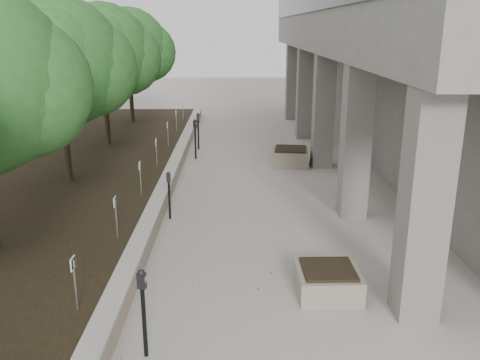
{
  "coord_description": "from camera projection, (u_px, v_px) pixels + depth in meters",
  "views": [
    {
      "loc": [
        0.26,
        -6.93,
        4.88
      ],
      "look_at": [
        0.39,
        5.78,
        1.05
      ],
      "focal_mm": 38.05,
      "sensor_mm": 36.0,
      "label": 1
    }
  ],
  "objects": [
    {
      "name": "planter_front",
      "position": [
        328.0,
        281.0,
        9.62
      ],
      "size": [
        1.18,
        1.18,
        0.54
      ],
      "primitive_type": null,
      "rotation": [
        0.0,
        0.0,
        0.01
      ],
      "color": "tan",
      "rests_on": "ground"
    },
    {
      "name": "parking_sign_5",
      "position": [
        157.0,
        153.0,
        16.86
      ],
      "size": [
        0.04,
        0.22,
        0.96
      ],
      "primitive_type": null,
      "color": "black",
      "rests_on": "planting_bed"
    },
    {
      "name": "parking_sign_6",
      "position": [
        168.0,
        134.0,
        19.73
      ],
      "size": [
        0.04,
        0.22,
        0.96
      ],
      "primitive_type": null,
      "color": "black",
      "rests_on": "planting_bed"
    },
    {
      "name": "planter_back",
      "position": [
        290.0,
        156.0,
        18.72
      ],
      "size": [
        1.5,
        1.5,
        0.62
      ],
      "primitive_type": null,
      "rotation": [
        0.0,
        0.0,
        -0.13
      ],
      "color": "tan",
      "rests_on": "ground"
    },
    {
      "name": "parking_sign_3",
      "position": [
        116.0,
        218.0,
        11.11
      ],
      "size": [
        0.04,
        0.22,
        0.96
      ],
      "primitive_type": null,
      "color": "black",
      "rests_on": "planting_bed"
    },
    {
      "name": "parking_sign_2",
      "position": [
        75.0,
        284.0,
        8.24
      ],
      "size": [
        0.04,
        0.22,
        0.96
      ],
      "primitive_type": null,
      "color": "black",
      "rests_on": "planting_bed"
    },
    {
      "name": "parking_meter_5",
      "position": [
        198.0,
        131.0,
        20.89
      ],
      "size": [
        0.16,
        0.12,
        1.52
      ],
      "primitive_type": null,
      "rotation": [
        0.0,
        0.0,
        0.11
      ],
      "color": "black",
      "rests_on": "ground"
    },
    {
      "name": "ground",
      "position": [
        219.0,
        349.0,
        8.04
      ],
      "size": [
        90.0,
        90.0,
        0.0
      ],
      "primitive_type": "plane",
      "color": "#AFAAA1",
      "rests_on": "ground"
    },
    {
      "name": "parking_sign_8",
      "position": [
        183.0,
        110.0,
        25.47
      ],
      "size": [
        0.04,
        0.22,
        0.96
      ],
      "primitive_type": null,
      "color": "black",
      "rests_on": "planting_bed"
    },
    {
      "name": "crabapple_tree_5",
      "position": [
        129.0,
        65.0,
        24.32
      ],
      "size": [
        4.6,
        4.0,
        5.44
      ],
      "primitive_type": null,
      "color": "#245F24",
      "rests_on": "planting_bed"
    },
    {
      "name": "berry_scatter",
      "position": [
        221.0,
        228.0,
        12.82
      ],
      "size": [
        3.3,
        14.1,
        0.02
      ],
      "primitive_type": null,
      "color": "maroon",
      "rests_on": "ground"
    },
    {
      "name": "crabapple_tree_4",
      "position": [
        103.0,
        75.0,
        19.54
      ],
      "size": [
        4.6,
        4.0,
        5.44
      ],
      "primitive_type": null,
      "color": "#245F24",
      "rests_on": "planting_bed"
    },
    {
      "name": "parking_sign_4",
      "position": [
        141.0,
        179.0,
        13.99
      ],
      "size": [
        0.04,
        0.22,
        0.96
      ],
      "primitive_type": null,
      "color": "black",
      "rests_on": "planting_bed"
    },
    {
      "name": "parking_meter_3",
      "position": [
        169.0,
        196.0,
        13.3
      ],
      "size": [
        0.14,
        0.1,
        1.29
      ],
      "primitive_type": null,
      "rotation": [
        0.0,
        0.0,
        0.1
      ],
      "color": "black",
      "rests_on": "ground"
    },
    {
      "name": "planting_bed",
      "position": [
        59.0,
        177.0,
        16.54
      ],
      "size": [
        7.0,
        26.0,
        0.4
      ],
      "primitive_type": "cube",
      "color": "#2D2416",
      "rests_on": "ground"
    },
    {
      "name": "parking_sign_7",
      "position": [
        176.0,
        121.0,
        22.6
      ],
      "size": [
        0.04,
        0.22,
        0.96
      ],
      "primitive_type": null,
      "color": "black",
      "rests_on": "planting_bed"
    },
    {
      "name": "parking_meter_2",
      "position": [
        144.0,
        314.0,
        7.66
      ],
      "size": [
        0.16,
        0.13,
        1.47
      ],
      "primitive_type": null,
      "rotation": [
        0.0,
        0.0,
        -0.2
      ],
      "color": "black",
      "rests_on": "ground"
    },
    {
      "name": "crabapple_tree_3",
      "position": [
        61.0,
        90.0,
        14.75
      ],
      "size": [
        4.6,
        4.0,
        5.44
      ],
      "primitive_type": null,
      "color": "#245F24",
      "rests_on": "planting_bed"
    },
    {
      "name": "retaining_wall",
      "position": [
        171.0,
        175.0,
        16.57
      ],
      "size": [
        0.39,
        26.0,
        0.5
      ],
      "primitive_type": null,
      "color": "tan",
      "rests_on": "ground"
    },
    {
      "name": "parking_meter_4",
      "position": [
        195.0,
        139.0,
        19.39
      ],
      "size": [
        0.18,
        0.15,
        1.54
      ],
      "primitive_type": null,
      "rotation": [
        0.0,
        0.0,
        -0.35
      ],
      "color": "black",
      "rests_on": "ground"
    }
  ]
}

